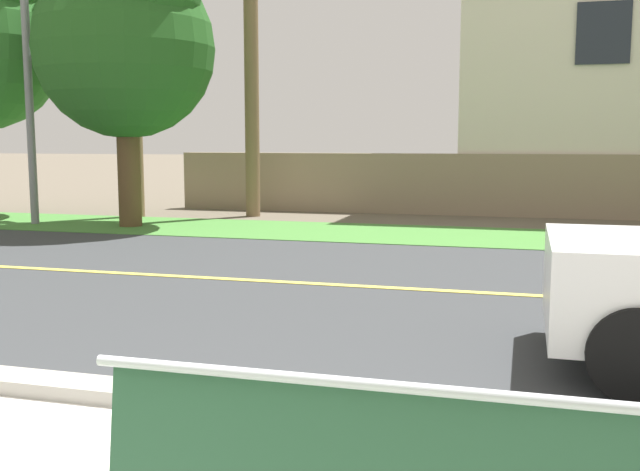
{
  "coord_description": "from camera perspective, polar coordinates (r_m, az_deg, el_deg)",
  "views": [
    {
      "loc": [
        1.74,
        -1.81,
        1.71
      ],
      "look_at": [
        0.27,
        3.48,
        1.0
      ],
      "focal_mm": 41.4,
      "sensor_mm": 36.0,
      "label": 1
    }
  ],
  "objects": [
    {
      "name": "garden_wall",
      "position": [
        17.18,
        9.75,
        3.92
      ],
      "size": [
        13.0,
        0.36,
        1.4
      ],
      "primitive_type": "cube",
      "color": "gray",
      "rests_on": "ground_plane"
    },
    {
      "name": "road_centre_line",
      "position": [
        8.66,
        3.7,
        -3.96
      ],
      "size": [
        48.0,
        0.14,
        0.01
      ],
      "primitive_type": "cube",
      "color": "#E0CC4C",
      "rests_on": "ground_plane"
    },
    {
      "name": "streetlamp",
      "position": [
        16.42,
        -21.45,
        15.89
      ],
      "size": [
        0.24,
        2.1,
        7.53
      ],
      "color": "gray",
      "rests_on": "ground_plane"
    },
    {
      "name": "far_verge_grass",
      "position": [
        13.47,
        8.06,
        0.06
      ],
      "size": [
        48.0,
        2.8,
        0.02
      ],
      "primitive_type": "cube",
      "color": "#478438",
      "rests_on": "ground_plane"
    },
    {
      "name": "shade_tree_left",
      "position": [
        15.05,
        -14.63,
        14.84
      ],
      "size": [
        3.48,
        3.48,
        5.73
      ],
      "color": "brown",
      "rests_on": "ground_plane"
    },
    {
      "name": "curb_edge",
      "position": [
        4.81,
        -6.86,
        -12.83
      ],
      "size": [
        44.0,
        0.3,
        0.11
      ],
      "primitive_type": "cube",
      "color": "#ADA89E",
      "rests_on": "ground_plane"
    },
    {
      "name": "street_asphalt",
      "position": [
        8.66,
        3.7,
        -3.99
      ],
      "size": [
        52.0,
        8.0,
        0.01
      ],
      "primitive_type": "cube",
      "color": "#383A3D",
      "rests_on": "ground_plane"
    },
    {
      "name": "ground_plane",
      "position": [
        10.11,
        5.46,
        -2.38
      ],
      "size": [
        140.0,
        140.0,
        0.0
      ],
      "primitive_type": "plane",
      "color": "#665B4C"
    }
  ]
}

